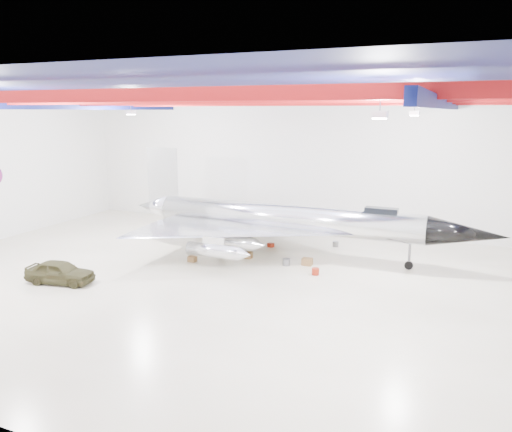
% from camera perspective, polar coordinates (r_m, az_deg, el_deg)
% --- Properties ---
extents(floor, '(40.00, 40.00, 0.00)m').
position_cam_1_polar(floor, '(29.71, -4.57, -7.41)').
color(floor, beige).
rests_on(floor, ground).
extents(wall_back, '(40.00, 0.00, 40.00)m').
position_cam_1_polar(wall_back, '(42.11, 4.84, 6.00)').
color(wall_back, silver).
rests_on(wall_back, floor).
extents(ceiling, '(40.00, 40.00, 0.00)m').
position_cam_1_polar(ceiling, '(28.06, -4.95, 14.30)').
color(ceiling, '#0A0F38').
rests_on(ceiling, wall_back).
extents(ceiling_structure, '(39.50, 29.50, 1.08)m').
position_cam_1_polar(ceiling_structure, '(28.04, -4.92, 12.92)').
color(ceiling_structure, maroon).
rests_on(ceiling_structure, ceiling).
extents(jet_aircraft, '(26.10, 14.96, 7.13)m').
position_cam_1_polar(jet_aircraft, '(34.37, 3.18, -0.66)').
color(jet_aircraft, silver).
rests_on(jet_aircraft, floor).
extents(jeep, '(4.21, 2.32, 1.36)m').
position_cam_1_polar(jeep, '(31.20, -21.49, -5.97)').
color(jeep, '#35321A').
rests_on(jeep, floor).
extents(crate_ply, '(0.57, 0.48, 0.37)m').
position_cam_1_polar(crate_ply, '(33.49, -7.30, -4.89)').
color(crate_ply, olive).
rests_on(crate_ply, floor).
extents(toolbox_red, '(0.51, 0.45, 0.29)m').
position_cam_1_polar(toolbox_red, '(36.73, 1.70, -3.34)').
color(toolbox_red, maroon).
rests_on(toolbox_red, floor).
extents(engine_drum, '(0.59, 0.59, 0.44)m').
position_cam_1_polar(engine_drum, '(32.49, 3.49, -5.27)').
color(engine_drum, '#59595B').
rests_on(engine_drum, floor).
extents(parts_bin, '(0.66, 0.53, 0.46)m').
position_cam_1_polar(parts_bin, '(32.66, 5.87, -5.21)').
color(parts_bin, olive).
rests_on(parts_bin, floor).
extents(crate_small, '(0.35, 0.29, 0.24)m').
position_cam_1_polar(crate_small, '(39.04, -4.08, -2.48)').
color(crate_small, '#59595B').
rests_on(crate_small, floor).
extents(tool_chest, '(0.56, 0.56, 0.41)m').
position_cam_1_polar(tool_chest, '(30.85, 6.81, -6.32)').
color(tool_chest, maroon).
rests_on(tool_chest, floor).
extents(oil_barrel, '(0.67, 0.56, 0.43)m').
position_cam_1_polar(oil_barrel, '(34.00, -0.96, -4.48)').
color(oil_barrel, olive).
rests_on(oil_barrel, floor).
extents(spares_box, '(0.48, 0.48, 0.39)m').
position_cam_1_polar(spares_box, '(37.27, 9.08, -3.19)').
color(spares_box, '#59595B').
rests_on(spares_box, floor).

